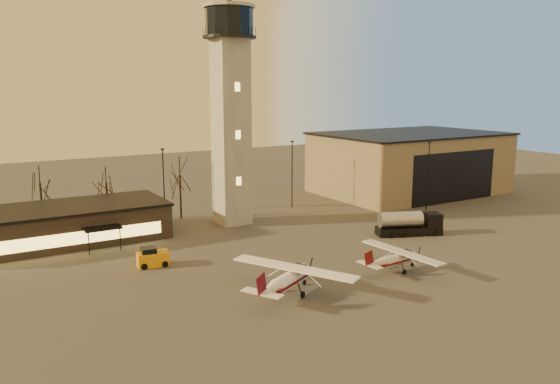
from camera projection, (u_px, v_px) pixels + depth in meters
name	position (u px, v px, depth m)	size (l,w,h in m)	color
ground	(383.00, 294.00, 48.22)	(220.00, 220.00, 0.00)	#423F3D
control_tower	(231.00, 100.00, 70.32)	(6.80, 6.80, 32.60)	gray
hangar	(409.00, 162.00, 94.07)	(30.60, 20.60, 10.30)	#948261
terminal	(55.00, 225.00, 63.50)	(25.40, 12.20, 4.30)	black
light_poles	(232.00, 182.00, 73.49)	(58.50, 12.25, 10.14)	black
tree_row	(110.00, 178.00, 73.03)	(37.20, 9.20, 8.80)	black
cessna_front	(399.00, 261.00, 54.26)	(7.98, 10.08, 2.78)	silver
cessna_rear	(292.00, 281.00, 48.22)	(9.65, 11.41, 3.34)	white
fuel_truck	(409.00, 225.00, 67.32)	(8.27, 5.18, 2.97)	black
service_cart	(152.00, 259.00, 55.62)	(3.33, 2.37, 1.98)	orange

